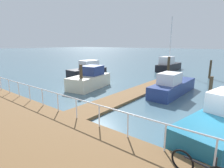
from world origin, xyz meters
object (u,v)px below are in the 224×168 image
Objects in this scene: moored_boat_1 at (224,122)px; moored_boat_4 at (168,65)px; moored_boat_3 at (90,79)px; moored_boat_0 at (88,71)px; moored_boat_2 at (172,86)px.

moored_boat_4 reaches higher than moored_boat_1.
moored_boat_1 is 1.30× the size of moored_boat_3.
moored_boat_4 is (15.86, -1.58, 0.06)m from moored_boat_3.
moored_boat_1 is (-6.52, -15.69, -0.10)m from moored_boat_0.
moored_boat_2 is 7.66m from moored_boat_3.
moored_boat_0 reaches higher than moored_boat_2.
moored_boat_3 reaches higher than moored_boat_2.
moored_boat_0 reaches higher than moored_boat_3.
moored_boat_0 is 0.80× the size of moored_boat_1.
moored_boat_4 is at bearing -5.68° from moored_boat_3.
moored_boat_2 is at bearing -94.45° from moored_boat_0.
moored_boat_0 is 16.99m from moored_boat_1.
moored_boat_1 is at bearing -141.36° from moored_boat_2.
moored_boat_0 is at bearing 85.55° from moored_boat_2.
moored_boat_2 is (-0.87, -11.17, -0.14)m from moored_boat_0.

